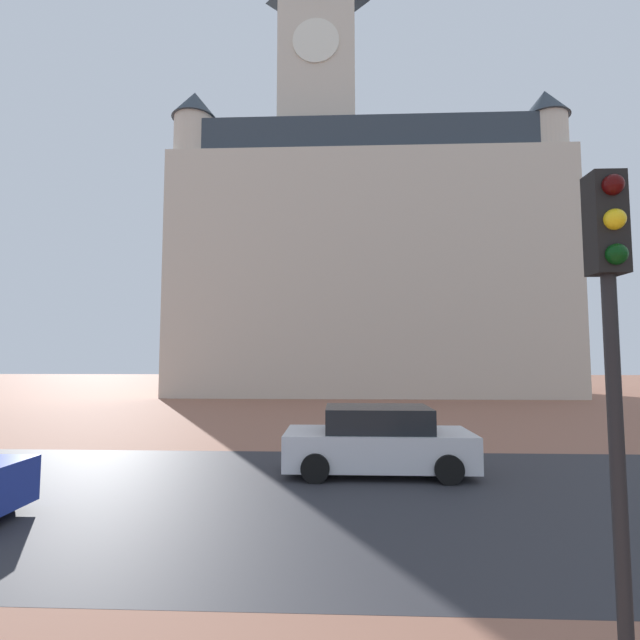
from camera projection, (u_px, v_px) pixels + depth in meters
The scene contains 5 objects.
ground_plane at pixel (329, 490), 9.53m from camera, with size 120.00×120.00×0.00m, color #93604C.
street_asphalt_strip at pixel (328, 496), 9.14m from camera, with size 120.00×8.41×0.00m, color #2D2D33.
landmark_building at pixel (358, 253), 35.36m from camera, with size 28.11×10.36×34.34m.
car_white at pixel (378, 441), 11.00m from camera, with size 4.42×2.07×1.57m.
traffic_light_pole at pixel (612, 321), 3.93m from camera, with size 0.28×0.34×4.39m.
Camera 1 is at (0.22, 0.22, 2.78)m, focal length 25.76 mm.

